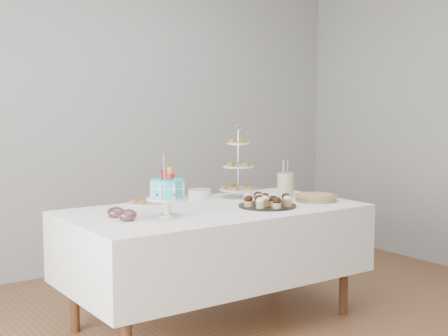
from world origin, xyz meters
TOP-DOWN VIEW (x-y plane):
  - floor at (0.00, 0.00)m, footprint 5.00×5.00m
  - walls at (0.00, 0.00)m, footprint 5.04×4.04m
  - table at (0.00, 0.30)m, footprint 1.92×1.02m
  - birthday_cake at (-0.41, 0.20)m, footprint 0.25×0.25m
  - cupcake_tray at (0.31, 0.14)m, footprint 0.38×0.38m
  - pie at (0.74, 0.13)m, footprint 0.30×0.30m
  - tiered_stand at (0.40, 0.58)m, footprint 0.27×0.27m
  - plate_stack at (0.14, 0.70)m, footprint 0.17×0.17m
  - pastry_plate at (-0.30, 0.70)m, footprint 0.23×0.23m
  - jam_bowl_a at (-0.66, 0.22)m, footprint 0.11×0.11m
  - jam_bowl_b at (-0.67, 0.36)m, footprint 0.11×0.11m
  - utensil_pitcher at (0.69, 0.40)m, footprint 0.13×0.12m

SIDE VIEW (x-z plane):
  - floor at x=0.00m, z-range 0.00..0.00m
  - table at x=0.00m, z-range 0.16..0.93m
  - pastry_plate at x=-0.30m, z-range 0.77..0.80m
  - pie at x=0.74m, z-range 0.77..0.82m
  - jam_bowl_b at x=-0.67m, z-range 0.77..0.83m
  - jam_bowl_a at x=-0.66m, z-range 0.77..0.84m
  - plate_stack at x=0.14m, z-range 0.77..0.83m
  - cupcake_tray at x=0.31m, z-range 0.77..0.86m
  - utensil_pitcher at x=0.69m, z-range 0.73..1.00m
  - birthday_cake at x=-0.41m, z-range 0.68..1.07m
  - tiered_stand at x=0.40m, z-range 0.73..1.26m
  - walls at x=0.00m, z-range 0.00..2.70m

